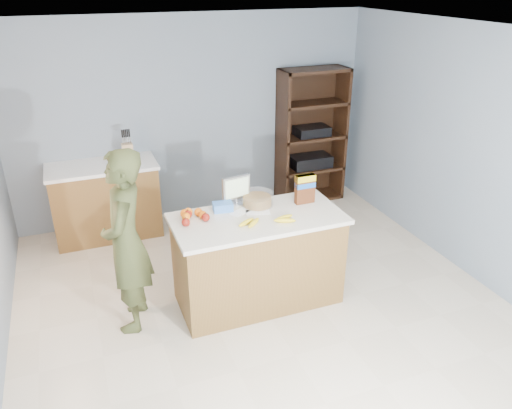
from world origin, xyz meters
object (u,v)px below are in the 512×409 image
object	(u,v)px
shelving_unit	(310,138)
person	(126,242)
tv	(236,189)
cereal_box	(305,187)
counter_peninsula	(258,262)

from	to	relation	value
shelving_unit	person	world-z (taller)	shelving_unit
tv	cereal_box	bearing A→B (deg)	-18.20
shelving_unit	tv	size ratio (longest dim) A/B	6.38
person	tv	size ratio (longest dim) A/B	5.87
counter_peninsula	tv	size ratio (longest dim) A/B	5.53
shelving_unit	person	size ratio (longest dim) A/B	1.09
tv	counter_peninsula	bearing A→B (deg)	-74.15
counter_peninsula	cereal_box	world-z (taller)	cereal_box
tv	cereal_box	xyz separation A→B (m)	(0.62, -0.20, 0.01)
counter_peninsula	tv	bearing A→B (deg)	105.85
shelving_unit	cereal_box	world-z (taller)	shelving_unit
cereal_box	counter_peninsula	bearing A→B (deg)	-166.77
tv	cereal_box	size ratio (longest dim) A/B	0.99
shelving_unit	cereal_box	distance (m)	2.19
person	counter_peninsula	bearing A→B (deg)	101.83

